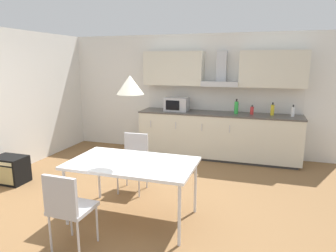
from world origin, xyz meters
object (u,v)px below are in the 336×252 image
object	(u,v)px
bottle_red	(252,110)
chair_near_left	(67,204)
dining_table	(132,165)
bottle_green	(236,107)
pendant_lamp	(130,85)
microwave	(177,104)
guitar_amp	(10,170)
bottle_white	(293,112)
chair_far_left	(134,156)
bottle_yellow	(272,110)

from	to	relation	value
bottle_red	chair_near_left	distance (m)	4.02
bottle_red	dining_table	bearing A→B (deg)	-114.65
bottle_green	pendant_lamp	xyz separation A→B (m)	(-0.99, -2.80, 0.62)
microwave	guitar_amp	distance (m)	3.29
bottle_white	guitar_amp	distance (m)	5.07
bottle_red	chair_near_left	bearing A→B (deg)	-114.24
dining_table	chair_far_left	bearing A→B (deg)	112.87
guitar_amp	bottle_white	bearing A→B (deg)	27.90
dining_table	pendant_lamp	distance (m)	0.98
pendant_lamp	bottle_yellow	bearing A→B (deg)	59.57
bottle_green	dining_table	xyz separation A→B (m)	(-0.99, -2.80, -0.36)
chair_near_left	dining_table	bearing A→B (deg)	67.19
bottle_yellow	chair_near_left	world-z (taller)	bottle_yellow
bottle_yellow	dining_table	bearing A→B (deg)	-120.43
pendant_lamp	chair_far_left	bearing A→B (deg)	112.87
dining_table	chair_near_left	xyz separation A→B (m)	(-0.35, -0.83, -0.18)
guitar_amp	chair_far_left	bearing A→B (deg)	10.61
chair_near_left	bottle_red	bearing A→B (deg)	65.76
bottle_red	chair_near_left	world-z (taller)	bottle_red
bottle_green	bottle_yellow	bearing A→B (deg)	3.03
microwave	bottle_yellow	size ratio (longest dim) A/B	1.96
bottle_white	pendant_lamp	xyz separation A→B (m)	(-2.03, -2.79, 0.65)
bottle_red	bottle_white	world-z (taller)	bottle_white
guitar_amp	dining_table	bearing A→B (deg)	-10.54
bottle_white	pendant_lamp	size ratio (longest dim) A/B	0.70
dining_table	guitar_amp	bearing A→B (deg)	169.46
bottle_red	guitar_amp	xyz separation A→B (m)	(-3.68, -2.36, -0.80)
microwave	dining_table	size ratio (longest dim) A/B	0.31
microwave	bottle_green	distance (m)	1.22
dining_table	chair_far_left	size ratio (longest dim) A/B	1.77
chair_near_left	guitar_amp	bearing A→B (deg)	148.08
bottle_white	chair_near_left	xyz separation A→B (m)	(-2.38, -3.62, -0.50)
bottle_white	dining_table	size ratio (longest dim) A/B	0.15
dining_table	chair_near_left	size ratio (longest dim) A/B	1.77
chair_far_left	pendant_lamp	world-z (taller)	pendant_lamp
bottle_white	bottle_green	distance (m)	1.04
bottle_white	guitar_amp	world-z (taller)	bottle_white
bottle_red	chair_far_left	world-z (taller)	bottle_red
dining_table	bottle_white	bearing A→B (deg)	53.96
bottle_yellow	bottle_green	bearing A→B (deg)	-176.97
microwave	bottle_white	bearing A→B (deg)	0.31
microwave	chair_near_left	world-z (taller)	microwave
bottle_white	bottle_yellow	bearing A→B (deg)	172.28
guitar_amp	pendant_lamp	bearing A→B (deg)	-10.54
chair_far_left	chair_near_left	world-z (taller)	same
bottle_red	bottle_yellow	size ratio (longest dim) A/B	0.74
bottle_white	chair_far_left	distance (m)	3.12
bottle_white	chair_far_left	size ratio (longest dim) A/B	0.26
microwave	bottle_red	xyz separation A→B (m)	(1.52, 0.03, -0.06)
bottle_red	bottle_green	xyz separation A→B (m)	(-0.30, -0.01, 0.05)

